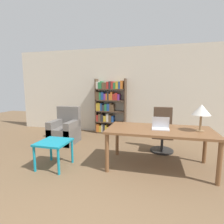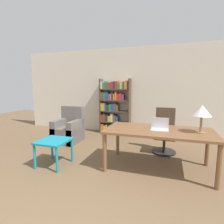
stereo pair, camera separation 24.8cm
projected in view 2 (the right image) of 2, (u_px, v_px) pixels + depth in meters
The scene contains 8 objects.
wall_back at pixel (137, 91), 5.45m from camera, with size 8.00×0.06×2.70m.
desk at pixel (158, 134), 3.12m from camera, with size 1.88×0.94×0.73m.
laptop at pixel (160, 127), 3.09m from camera, with size 0.30×0.21×0.22m.
table_lamp at pixel (202, 111), 2.86m from camera, with size 0.31×0.31×0.47m.
office_chair at pixel (165, 133), 3.99m from camera, with size 0.52×0.52×1.01m.
side_table_blue at pixel (54, 144), 3.30m from camera, with size 0.54×0.57×0.50m.
armchair at pixel (69, 130), 4.76m from camera, with size 0.65×0.71×0.95m.
bookshelf at pixel (113, 107), 5.57m from camera, with size 0.97×0.28×1.74m.
Camera 2 is at (0.97, -0.93, 1.49)m, focal length 28.00 mm.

